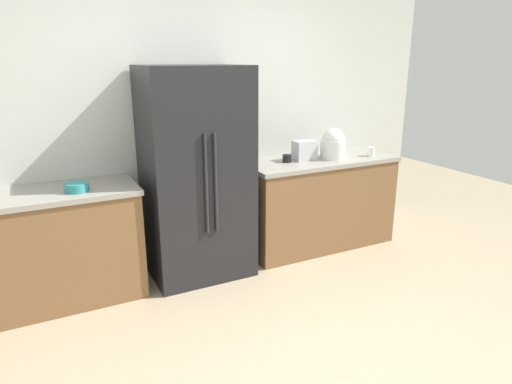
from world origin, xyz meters
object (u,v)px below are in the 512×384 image
refrigerator (197,175)px  cup_a (371,152)px  toaster (305,150)px  cup_b (287,158)px  bowl_a (77,187)px  rice_cooker (333,144)px

refrigerator → cup_a: refrigerator is taller
toaster → cup_a: toaster is taller
refrigerator → toaster: (1.12, 0.07, 0.09)m
cup_b → bowl_a: 1.87m
refrigerator → toaster: refrigerator is taller
rice_cooker → cup_a: rice_cooker is taller
cup_a → cup_b: cup_a is taller
toaster → bowl_a: toaster is taller
rice_cooker → bowl_a: bearing=-178.2°
toaster → bowl_a: bearing=-176.2°
refrigerator → cup_b: 0.92m
cup_b → rice_cooker: bearing=-6.4°
cup_a → cup_b: 0.90m
refrigerator → toaster: 1.12m
refrigerator → bowl_a: 0.95m
toaster → rice_cooker: 0.30m
refrigerator → cup_a: size_ratio=20.00×
refrigerator → cup_b: refrigerator is taller
toaster → cup_b: size_ratio=2.62×
cup_a → toaster: bearing=167.3°
cup_b → bowl_a: size_ratio=0.48×
rice_cooker → cup_b: rice_cooker is taller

